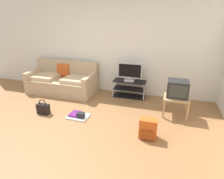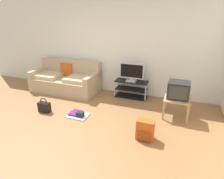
% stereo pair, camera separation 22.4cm
% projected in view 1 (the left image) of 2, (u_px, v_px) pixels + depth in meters
% --- Properties ---
extents(ground_plane, '(9.00, 9.80, 0.02)m').
position_uv_depth(ground_plane, '(69.00, 134.00, 3.70)').
color(ground_plane, olive).
extents(wall_back, '(9.00, 0.10, 2.70)m').
position_uv_depth(wall_back, '(108.00, 45.00, 5.39)').
color(wall_back, silver).
rests_on(wall_back, ground_plane).
extents(couch, '(1.96, 0.92, 0.88)m').
position_uv_depth(couch, '(63.00, 81.00, 5.65)').
color(couch, tan).
rests_on(couch, ground_plane).
extents(tv_stand, '(0.89, 0.38, 0.47)m').
position_uv_depth(tv_stand, '(129.00, 89.00, 5.32)').
color(tv_stand, black).
rests_on(tv_stand, ground_plane).
extents(flat_tv, '(0.66, 0.22, 0.50)m').
position_uv_depth(flat_tv, '(130.00, 72.00, 5.13)').
color(flat_tv, '#B2B2B7').
rests_on(flat_tv, tv_stand).
extents(side_table, '(0.55, 0.55, 0.45)m').
position_uv_depth(side_table, '(176.00, 99.00, 4.28)').
color(side_table, tan).
rests_on(side_table, ground_plane).
extents(crt_tv, '(0.45, 0.40, 0.37)m').
position_uv_depth(crt_tv, '(178.00, 89.00, 4.21)').
color(crt_tv, '#232326').
rests_on(crt_tv, side_table).
extents(backpack, '(0.32, 0.27, 0.39)m').
position_uv_depth(backpack, '(148.00, 129.00, 3.52)').
color(backpack, '#CC561E').
rests_on(backpack, ground_plane).
extents(handbag, '(0.29, 0.13, 0.36)m').
position_uv_depth(handbag, '(43.00, 109.00, 4.41)').
color(handbag, black).
rests_on(handbag, ground_plane).
extents(floor_tray, '(0.47, 0.35, 0.14)m').
position_uv_depth(floor_tray, '(78.00, 115.00, 4.29)').
color(floor_tray, silver).
rests_on(floor_tray, ground_plane).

